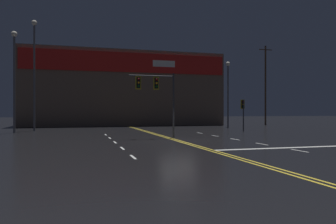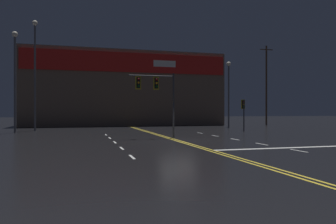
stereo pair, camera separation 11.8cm
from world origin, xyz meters
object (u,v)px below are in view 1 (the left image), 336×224
(streetlight_near_right, at_px, (34,62))
(streetlight_median_approach, at_px, (14,68))
(streetlight_near_left, at_px, (228,85))
(traffic_signal_corner_northeast, at_px, (243,108))
(traffic_signal_median, at_px, (155,89))

(streetlight_near_right, xyz_separation_m, streetlight_median_approach, (-1.43, -3.02, -1.06))
(streetlight_near_left, bearing_deg, traffic_signal_corner_northeast, -104.33)
(traffic_signal_median, relative_size, traffic_signal_corner_northeast, 1.52)
(streetlight_near_left, xyz_separation_m, streetlight_near_right, (-23.15, -1.60, 1.75))
(traffic_signal_corner_northeast, xyz_separation_m, streetlight_near_right, (-21.25, 5.84, 4.82))
(traffic_signal_median, relative_size, streetlight_near_left, 0.59)
(traffic_signal_median, bearing_deg, traffic_signal_corner_northeast, 31.92)
(streetlight_near_left, distance_m, streetlight_median_approach, 25.02)
(traffic_signal_median, distance_m, streetlight_near_left, 19.52)
(traffic_signal_corner_northeast, relative_size, streetlight_near_right, 0.28)
(streetlight_near_left, xyz_separation_m, streetlight_median_approach, (-24.58, -4.62, 0.69))
(traffic_signal_corner_northeast, bearing_deg, streetlight_median_approach, 172.93)
(streetlight_near_left, bearing_deg, streetlight_near_right, -176.05)
(traffic_signal_corner_northeast, distance_m, streetlight_near_right, 22.56)
(streetlight_median_approach, bearing_deg, traffic_signal_corner_northeast, -7.07)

